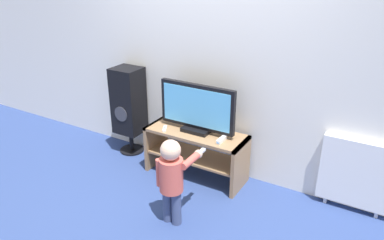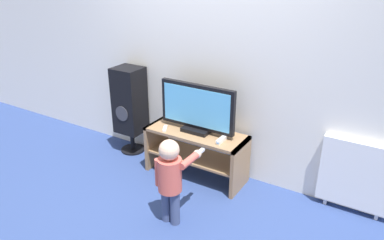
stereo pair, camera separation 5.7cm
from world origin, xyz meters
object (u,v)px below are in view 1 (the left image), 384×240
Objects in this scene: radiator at (357,174)px; speaker_tower at (129,102)px; child at (172,175)px; game_console at (222,140)px; remote_primary at (165,129)px; television at (197,109)px.

speaker_tower is at bearing -177.13° from radiator.
child is 1.14× the size of radiator.
game_console is 0.16× the size of speaker_tower.
game_console is 0.71m from child.
remote_primary is at bearing -175.17° from game_console.
television reaches higher than remote_primary.
remote_primary is at bearing -155.96° from television.
speaker_tower is at bearing 143.53° from child.
speaker_tower is (-0.94, 0.07, -0.13)m from television.
game_console is at bearing 4.83° from remote_primary.
television is at bearing -4.25° from speaker_tower.
remote_primary is 0.82m from child.
radiator reaches higher than remote_primary.
television is 4.95× the size of game_console.
radiator is (1.20, 0.28, -0.15)m from game_console.
radiator is (1.53, 0.19, -0.38)m from television.
remote_primary is 0.68m from speaker_tower.
radiator is at bearing 12.94° from game_console.
television is 0.80× the size of speaker_tower.
television is at bearing 165.60° from game_console.
television is 0.95m from speaker_tower.
remote_primary is 1.86m from radiator.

